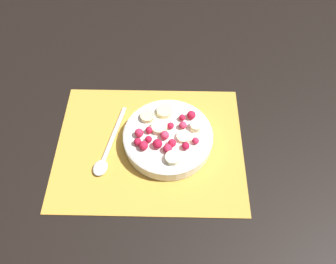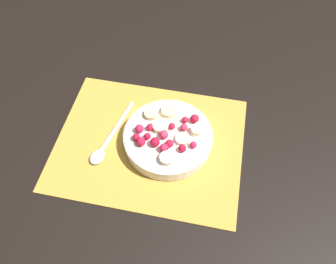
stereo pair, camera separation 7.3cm
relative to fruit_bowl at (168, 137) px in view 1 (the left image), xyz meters
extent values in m
plane|color=black|center=(0.04, 0.01, -0.03)|extent=(3.00, 3.00, 0.00)
cube|color=gold|center=(0.04, 0.01, -0.02)|extent=(0.43, 0.34, 0.01)
cylinder|color=white|center=(0.00, 0.00, -0.01)|extent=(0.21, 0.21, 0.03)
torus|color=white|center=(0.00, 0.00, 0.01)|extent=(0.21, 0.21, 0.01)
cylinder|color=white|center=(0.00, 0.00, 0.01)|extent=(0.18, 0.18, 0.00)
cylinder|color=#F4EAB7|center=(-0.04, 0.01, 0.02)|extent=(0.04, 0.04, 0.01)
cylinder|color=beige|center=(0.02, -0.01, 0.02)|extent=(0.05, 0.05, 0.01)
cylinder|color=beige|center=(0.01, -0.06, 0.02)|extent=(0.04, 0.04, 0.01)
cylinder|color=beige|center=(-0.06, -0.02, 0.02)|extent=(0.03, 0.03, 0.01)
cylinder|color=#F4EAB7|center=(-0.01, 0.07, 0.02)|extent=(0.04, 0.04, 0.01)
cylinder|color=beige|center=(0.05, -0.04, 0.02)|extent=(0.04, 0.04, 0.01)
sphere|color=#B21433|center=(0.07, 0.03, 0.02)|extent=(0.02, 0.02, 0.02)
sphere|color=#B21433|center=(0.02, 0.03, 0.02)|extent=(0.02, 0.02, 0.02)
sphere|color=#D12347|center=(-0.06, 0.02, 0.02)|extent=(0.02, 0.02, 0.02)
sphere|color=red|center=(-0.01, 0.03, 0.02)|extent=(0.02, 0.02, 0.02)
sphere|color=#DB3356|center=(0.01, 0.01, 0.02)|extent=(0.02, 0.02, 0.02)
sphere|color=#B21433|center=(-0.04, 0.04, 0.02)|extent=(0.02, 0.02, 0.02)
sphere|color=red|center=(-0.01, -0.02, 0.02)|extent=(0.02, 0.02, 0.02)
sphere|color=red|center=(-0.05, -0.05, 0.02)|extent=(0.02, 0.02, 0.02)
sphere|color=#D12347|center=(0.00, 0.04, 0.02)|extent=(0.02, 0.02, 0.02)
sphere|color=#DB3356|center=(-0.03, -0.02, 0.02)|extent=(0.02, 0.02, 0.02)
sphere|color=red|center=(0.05, 0.04, 0.02)|extent=(0.02, 0.02, 0.02)
sphere|color=#B21433|center=(0.04, 0.02, 0.02)|extent=(0.02, 0.02, 0.02)
sphere|color=#D12347|center=(0.06, 0.01, 0.02)|extent=(0.02, 0.02, 0.02)
sphere|color=red|center=(0.04, 0.00, 0.02)|extent=(0.02, 0.02, 0.02)
sphere|color=red|center=(-0.03, -0.04, 0.02)|extent=(0.02, 0.02, 0.02)
cube|color=silver|center=(0.13, -0.02, -0.02)|extent=(0.04, 0.16, 0.00)
ellipsoid|color=silver|center=(0.15, 0.07, -0.02)|extent=(0.04, 0.05, 0.01)
camera|label=1|loc=(-0.01, 0.41, 0.63)|focal=35.00mm
camera|label=2|loc=(-0.08, 0.40, 0.63)|focal=35.00mm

